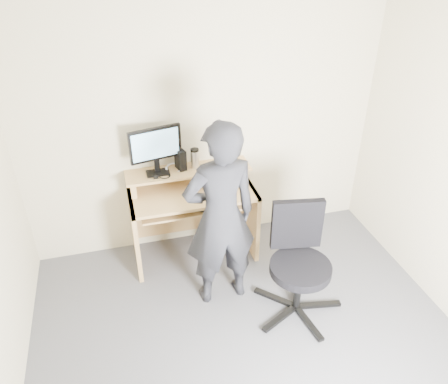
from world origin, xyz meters
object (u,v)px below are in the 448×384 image
desk (191,205)px  person (220,217)px  monitor (156,147)px  office_chair (299,258)px

desk → person: bearing=-81.2°
desk → monitor: monitor is taller
person → office_chair: bearing=149.5°
office_chair → desk: bearing=135.0°
office_chair → person: 0.74m
monitor → desk: bearing=-24.8°
monitor → person: (0.40, -0.78, -0.33)m
desk → monitor: (-0.29, 0.07, 0.64)m
office_chair → person: (-0.60, 0.29, 0.32)m
monitor → office_chair: monitor is taller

